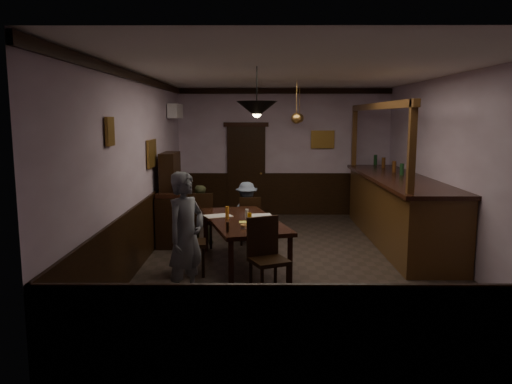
{
  "coord_description": "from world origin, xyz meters",
  "views": [
    {
      "loc": [
        -0.62,
        -7.82,
        2.33
      ],
      "look_at": [
        -0.65,
        -0.01,
        1.15
      ],
      "focal_mm": 35.0,
      "sensor_mm": 36.0,
      "label": 1
    }
  ],
  "objects_px": {
    "chair_far_right": "(250,218)",
    "person_seated_right": "(247,212)",
    "chair_near": "(266,253)",
    "person_standing": "(186,237)",
    "dining_table": "(243,223)",
    "pendant_iron": "(257,109)",
    "pendant_brass_mid": "(296,118)",
    "coffee_cup": "(273,222)",
    "pendant_brass_far": "(299,118)",
    "soda_can": "(250,217)",
    "bar_counter": "(398,208)",
    "chair_far_left": "(201,218)",
    "sideboard": "(173,206)",
    "person_seated_left": "(199,215)",
    "chair_side": "(185,238)"
  },
  "relations": [
    {
      "from": "chair_far_right",
      "to": "coffee_cup",
      "type": "relative_size",
      "value": 11.16
    },
    {
      "from": "dining_table",
      "to": "coffee_cup",
      "type": "relative_size",
      "value": 29.85
    },
    {
      "from": "person_standing",
      "to": "soda_can",
      "type": "height_order",
      "value": "person_standing"
    },
    {
      "from": "chair_near",
      "to": "person_seated_right",
      "type": "relative_size",
      "value": 0.92
    },
    {
      "from": "sideboard",
      "to": "pendant_brass_far",
      "type": "xyz_separation_m",
      "value": [
        2.51,
        2.05,
        1.62
      ]
    },
    {
      "from": "sideboard",
      "to": "dining_table",
      "type": "bearing_deg",
      "value": -48.89
    },
    {
      "from": "chair_near",
      "to": "pendant_brass_mid",
      "type": "xyz_separation_m",
      "value": [
        0.61,
        3.1,
        1.73
      ]
    },
    {
      "from": "chair_far_right",
      "to": "coffee_cup",
      "type": "bearing_deg",
      "value": 96.07
    },
    {
      "from": "dining_table",
      "to": "chair_far_right",
      "type": "relative_size",
      "value": 2.67
    },
    {
      "from": "person_seated_left",
      "to": "sideboard",
      "type": "height_order",
      "value": "sideboard"
    },
    {
      "from": "soda_can",
      "to": "sideboard",
      "type": "height_order",
      "value": "sideboard"
    },
    {
      "from": "chair_near",
      "to": "person_standing",
      "type": "relative_size",
      "value": 0.62
    },
    {
      "from": "person_seated_right",
      "to": "pendant_iron",
      "type": "xyz_separation_m",
      "value": [
        0.2,
        -2.38,
        1.87
      ]
    },
    {
      "from": "bar_counter",
      "to": "chair_side",
      "type": "bearing_deg",
      "value": -151.69
    },
    {
      "from": "bar_counter",
      "to": "soda_can",
      "type": "bearing_deg",
      "value": -149.12
    },
    {
      "from": "soda_can",
      "to": "bar_counter",
      "type": "relative_size",
      "value": 0.03
    },
    {
      "from": "chair_far_right",
      "to": "coffee_cup",
      "type": "distance_m",
      "value": 1.86
    },
    {
      "from": "coffee_cup",
      "to": "pendant_brass_mid",
      "type": "distance_m",
      "value": 2.78
    },
    {
      "from": "pendant_brass_mid",
      "to": "dining_table",
      "type": "bearing_deg",
      "value": -117.42
    },
    {
      "from": "chair_far_right",
      "to": "person_standing",
      "type": "bearing_deg",
      "value": 69.63
    },
    {
      "from": "sideboard",
      "to": "pendant_iron",
      "type": "relative_size",
      "value": 2.47
    },
    {
      "from": "person_seated_left",
      "to": "coffee_cup",
      "type": "distance_m",
      "value": 2.25
    },
    {
      "from": "pendant_brass_mid",
      "to": "pendant_iron",
      "type": "bearing_deg",
      "value": -105.78
    },
    {
      "from": "dining_table",
      "to": "sideboard",
      "type": "xyz_separation_m",
      "value": [
        -1.36,
        1.56,
        -0.01
      ]
    },
    {
      "from": "sideboard",
      "to": "chair_far_left",
      "type": "bearing_deg",
      "value": -38.94
    },
    {
      "from": "chair_far_right",
      "to": "person_seated_right",
      "type": "distance_m",
      "value": 0.28
    },
    {
      "from": "person_seated_left",
      "to": "pendant_brass_far",
      "type": "relative_size",
      "value": 1.35
    },
    {
      "from": "chair_side",
      "to": "pendant_brass_far",
      "type": "xyz_separation_m",
      "value": [
        2.0,
        4.04,
        1.74
      ]
    },
    {
      "from": "coffee_cup",
      "to": "dining_table",
      "type": "bearing_deg",
      "value": 119.02
    },
    {
      "from": "chair_far_left",
      "to": "sideboard",
      "type": "xyz_separation_m",
      "value": [
        -0.57,
        0.46,
        0.12
      ]
    },
    {
      "from": "dining_table",
      "to": "chair_far_right",
      "type": "distance_m",
      "value": 1.36
    },
    {
      "from": "pendant_brass_mid",
      "to": "chair_near",
      "type": "bearing_deg",
      "value": -101.1
    },
    {
      "from": "chair_near",
      "to": "person_seated_left",
      "type": "bearing_deg",
      "value": 90.19
    },
    {
      "from": "sideboard",
      "to": "pendant_iron",
      "type": "bearing_deg",
      "value": -55.93
    },
    {
      "from": "chair_far_left",
      "to": "pendant_brass_far",
      "type": "height_order",
      "value": "pendant_brass_far"
    },
    {
      "from": "person_standing",
      "to": "sideboard",
      "type": "xyz_separation_m",
      "value": [
        -0.69,
        3.05,
        -0.16
      ]
    },
    {
      "from": "person_seated_right",
      "to": "pendant_brass_far",
      "type": "height_order",
      "value": "pendant_brass_far"
    },
    {
      "from": "person_standing",
      "to": "chair_side",
      "type": "bearing_deg",
      "value": 43.45
    },
    {
      "from": "sideboard",
      "to": "pendant_brass_mid",
      "type": "relative_size",
      "value": 2.07
    },
    {
      "from": "dining_table",
      "to": "coffee_cup",
      "type": "bearing_deg",
      "value": -45.4
    },
    {
      "from": "person_seated_left",
      "to": "chair_near",
      "type": "bearing_deg",
      "value": 102.49
    },
    {
      "from": "sideboard",
      "to": "pendant_iron",
      "type": "distance_m",
      "value": 3.32
    },
    {
      "from": "dining_table",
      "to": "pendant_iron",
      "type": "xyz_separation_m",
      "value": [
        0.21,
        -0.77,
        1.74
      ]
    },
    {
      "from": "sideboard",
      "to": "pendant_brass_mid",
      "type": "xyz_separation_m",
      "value": [
        2.31,
        0.27,
        1.62
      ]
    },
    {
      "from": "person_seated_right",
      "to": "chair_near",
      "type": "bearing_deg",
      "value": 81.07
    },
    {
      "from": "chair_far_right",
      "to": "pendant_iron",
      "type": "height_order",
      "value": "pendant_iron"
    },
    {
      "from": "coffee_cup",
      "to": "pendant_brass_far",
      "type": "bearing_deg",
      "value": 64.57
    },
    {
      "from": "soda_can",
      "to": "pendant_brass_far",
      "type": "relative_size",
      "value": 0.15
    },
    {
      "from": "person_seated_right",
      "to": "chair_side",
      "type": "bearing_deg",
      "value": 51.7
    },
    {
      "from": "chair_far_right",
      "to": "person_seated_right",
      "type": "height_order",
      "value": "person_seated_right"
    }
  ]
}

